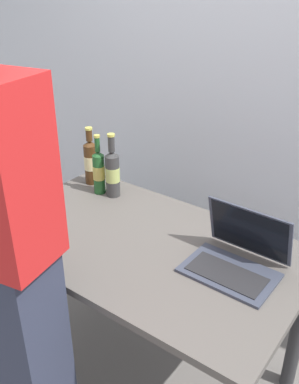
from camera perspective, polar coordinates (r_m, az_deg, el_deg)
The scene contains 8 objects.
ground_plane at distance 2.35m, azimuth -0.86°, elevation -22.34°, with size 8.00×8.00×0.00m, color slate.
desk at distance 1.90m, azimuth -1.00°, elevation -9.53°, with size 1.37×0.81×0.77m.
laptop at distance 1.69m, azimuth 11.65°, elevation -8.33°, with size 0.35×0.30×0.23m.
beer_bottle_brown at distance 2.29m, azimuth -7.88°, elevation 4.16°, with size 0.07×0.07×0.32m.
beer_bottle_dark at distance 2.19m, azimuth -6.80°, elevation 2.84°, with size 0.06×0.06×0.32m.
beer_bottle_green at distance 2.15m, azimuth -4.97°, elevation 2.67°, with size 0.07×0.07×0.33m.
person_figure at distance 1.52m, azimuth -19.01°, elevation -10.22°, with size 0.42×0.33×1.79m.
back_wall at distance 2.36m, azimuth 12.91°, elevation 14.64°, with size 6.00×0.10×2.60m, color silver.
Camera 1 is at (0.93, -1.20, 1.80)m, focal length 39.80 mm.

